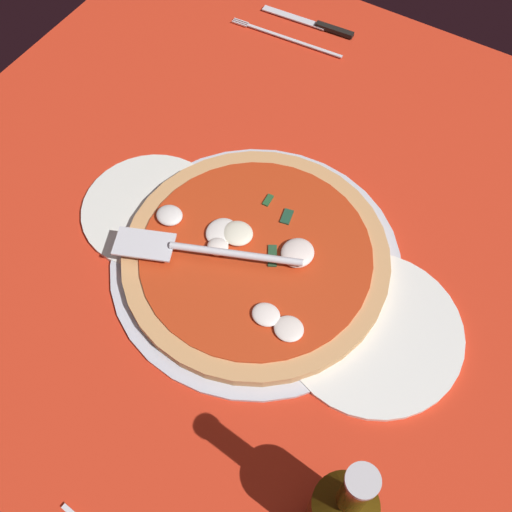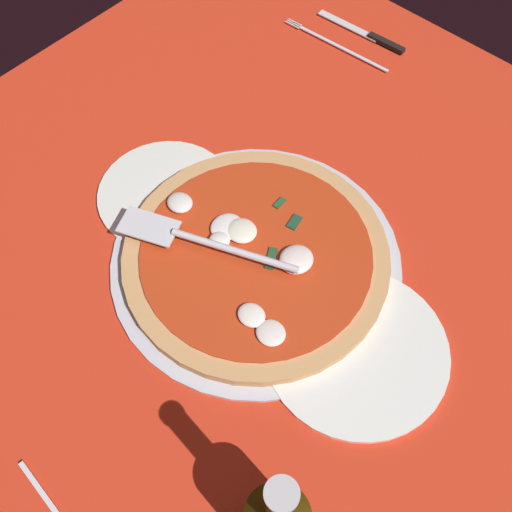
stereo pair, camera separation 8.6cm
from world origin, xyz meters
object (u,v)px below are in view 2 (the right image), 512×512
pizza_server (203,242)px  dinner_plate_left (356,350)px  place_setting_near (353,42)px  dinner_plate_right (166,194)px  pizza (256,256)px

pizza_server → dinner_plate_left: bearing=165.1°
dinner_plate_left → place_setting_near: (36.75, -47.08, -0.15)cm
dinner_plate_right → pizza: size_ratio=0.55×
dinner_plate_left → place_setting_near: bearing=-52.0°
dinner_plate_right → place_setting_near: size_ratio=0.94×
dinner_plate_left → pizza: 18.76cm
pizza → place_setting_near: (18.08, -45.86, -1.49)cm
place_setting_near → dinner_plate_right: bearing=86.3°
pizza → pizza_server: (5.63, 4.41, 2.67)cm
dinner_plate_left → place_setting_near: place_setting_near is taller
pizza → dinner_plate_right: bearing=1.3°
dinner_plate_left → dinner_plate_right: same height
dinner_plate_right → pizza_server: (-12.22, 4.01, 4.02)cm
dinner_plate_left → pizza: pizza is taller
pizza_server → place_setting_near: pizza_server is taller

